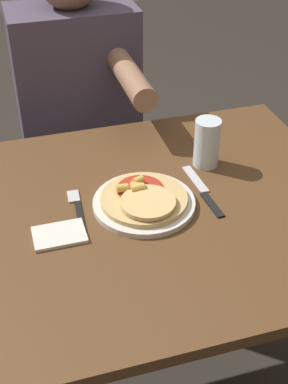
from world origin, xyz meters
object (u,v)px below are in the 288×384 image
object	(u,v)px
knife	(203,191)
drinking_glass	(207,143)
fork	(77,209)
dining_table	(132,249)
plate	(144,203)
person_diner	(79,101)
pizza	(144,198)

from	to	relation	value
knife	drinking_glass	bearing A→B (deg)	66.04
fork	dining_table	bearing A→B (deg)	-19.23
plate	drinking_glass	bearing A→B (deg)	31.50
knife	fork	bearing A→B (deg)	176.76
fork	person_diner	size ratio (longest dim) A/B	0.15
pizza	fork	size ratio (longest dim) A/B	1.17
plate	pizza	size ratio (longest dim) A/B	1.18
plate	knife	xyz separation A→B (m)	(0.16, 0.01, -0.00)
plate	knife	size ratio (longest dim) A/B	1.10
pizza	drinking_glass	world-z (taller)	drinking_glass
dining_table	fork	size ratio (longest dim) A/B	6.23
pizza	person_diner	bearing A→B (deg)	92.70
plate	fork	size ratio (longest dim) A/B	1.38
drinking_glass	person_diner	distance (m)	0.60
plate	drinking_glass	size ratio (longest dim) A/B	1.88
dining_table	pizza	distance (m)	0.15
pizza	fork	xyz separation A→B (m)	(-0.15, 0.03, -0.02)
plate	drinking_glass	xyz separation A→B (m)	(0.21, 0.13, 0.06)
plate	person_diner	size ratio (longest dim) A/B	0.20
fork	knife	world-z (taller)	same
plate	pizza	world-z (taller)	pizza
dining_table	person_diner	world-z (taller)	person_diner
fork	knife	distance (m)	0.31
pizza	knife	size ratio (longest dim) A/B	0.94
plate	person_diner	distance (m)	0.67
dining_table	plate	size ratio (longest dim) A/B	4.50
fork	person_diner	distance (m)	0.66
plate	fork	world-z (taller)	plate
dining_table	knife	distance (m)	0.23
pizza	person_diner	size ratio (longest dim) A/B	0.17
drinking_glass	person_diner	xyz separation A→B (m)	(-0.24, 0.54, -0.11)
dining_table	fork	distance (m)	0.18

